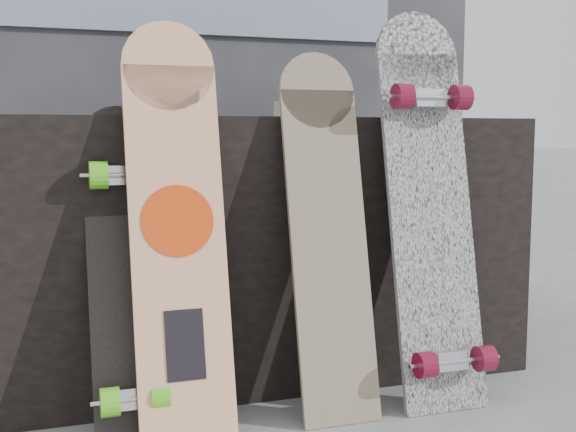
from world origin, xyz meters
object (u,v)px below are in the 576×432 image
object	(u,v)px
skateboard_dark	(126,265)
longboard_cascadia	(431,200)
longboard_geisha	(177,215)
vendor_table	(260,245)
longboard_celtic	(327,221)

from	to	relation	value
skateboard_dark	longboard_cascadia	bearing A→B (deg)	-4.46
skateboard_dark	longboard_geisha	bearing A→B (deg)	-22.58
vendor_table	longboard_geisha	size ratio (longest dim) A/B	1.53
longboard_celtic	longboard_geisha	bearing A→B (deg)	-179.44
longboard_geisha	skateboard_dark	distance (m)	0.19
longboard_geisha	skateboard_dark	size ratio (longest dim) A/B	1.26
longboard_celtic	longboard_cascadia	bearing A→B (deg)	-3.33
vendor_table	skateboard_dark	world-z (taller)	skateboard_dark
longboard_geisha	longboard_cascadia	bearing A→B (deg)	-1.11
longboard_cascadia	skateboard_dark	world-z (taller)	longboard_cascadia
longboard_cascadia	longboard_geisha	bearing A→B (deg)	178.89
vendor_table	skateboard_dark	distance (m)	0.57
longboard_celtic	skateboard_dark	world-z (taller)	longboard_celtic
vendor_table	longboard_celtic	size ratio (longest dim) A/B	1.64
longboard_geisha	skateboard_dark	xyz separation A→B (m)	(-0.12, 0.05, -0.13)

